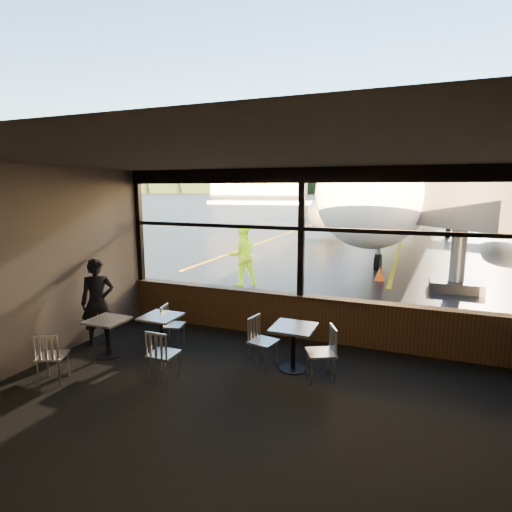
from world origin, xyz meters
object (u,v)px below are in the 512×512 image
Objects in this scene: jet_bridge at (469,213)px; chair_left_s at (52,356)px; cafe_table_mid at (162,334)px; cone_nose at (380,274)px; ground_crew at (242,256)px; airliner at (415,151)px; chair_near_e at (321,354)px; cafe_table_left at (108,338)px; passenger at (98,302)px; chair_mid_s at (164,354)px; chair_mid_w at (173,326)px; chair_near_w at (263,342)px; cafe_table_near at (293,348)px.

jet_bridge is 11.31m from chair_left_s.
cone_nose is (3.37, 7.82, -0.13)m from cafe_table_mid.
ground_crew is at bearing 97.42° from cafe_table_mid.
chair_near_e is (-1.12, -21.41, -4.92)m from airliner.
passenger reaches higher than cafe_table_left.
airliner is 14.62m from jet_bridge.
chair_mid_s is 1.48m from chair_mid_w.
cafe_table_mid is 1.55× the size of cone_nose.
jet_bridge is 3.32m from cone_nose.
cafe_table_left is 0.84× the size of chair_left_s.
passenger is 3.67× the size of cone_nose.
ground_crew is (-2.73, 5.41, 0.52)m from chair_near_w.
chair_mid_s is at bearing 85.80° from chair_near_e.
chair_left_s is at bearing -120.96° from cafe_table_mid.
chair_mid_w is (-2.52, 0.17, 0.02)m from cafe_table_near.
chair_left_s is (-2.98, -1.75, -0.02)m from chair_near_w.
chair_near_e is at bearing -111.18° from jet_bridge.
chair_mid_s reaches higher than chair_mid_w.
cafe_table_near is at bearing 83.15° from ground_crew.
ground_crew is (-0.72, 5.55, 0.60)m from cafe_table_mid.
chair_mid_s is at bearing -107.06° from cone_nose.
airliner is 14.55m from cone_nose.
passenger is 5.67m from ground_crew.
jet_bridge reaches higher than cone_nose.
chair_mid_s reaches higher than chair_left_s.
chair_left_s reaches higher than cafe_table_left.
cone_nose is (0.32, 7.81, -0.22)m from chair_near_e.
cone_nose is (4.20, 8.33, -0.12)m from cafe_table_left.
chair_mid_s is at bearing -61.52° from passenger.
chair_mid_s is 6.65m from ground_crew.
cone_nose is (4.34, 9.44, -0.19)m from chair_left_s.
jet_bridge is 13.89× the size of cafe_table_near.
ground_crew reaches higher than chair_mid_s.
chair_near_e reaches higher than cafe_table_left.
jet_bridge is 12.07× the size of chair_near_w.
ground_crew is at bearing 178.32° from chair_mid_w.
chair_mid_w reaches higher than cone_nose.
cone_nose is at bearing 63.23° from cafe_table_left.
airliner is 20.22× the size of passenger.
chair_near_e reaches higher than cone_nose.
ground_crew reaches higher than chair_near_w.
cafe_table_near is 3.95m from chair_left_s.
cafe_table_near is (-1.63, -21.20, -4.98)m from airliner.
cone_nose is (-0.79, -13.59, -5.14)m from airliner.
passenger is (-3.43, -0.22, 0.42)m from chair_near_w.
chair_left_s is at bearing -158.08° from chair_mid_s.
cafe_table_near is at bearing 4.91° from cafe_table_mid.
ground_crew is at bearing 101.71° from chair_mid_s.
chair_left_s is 10.39m from cone_nose.
airliner is 47.85× the size of cafe_table_mid.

